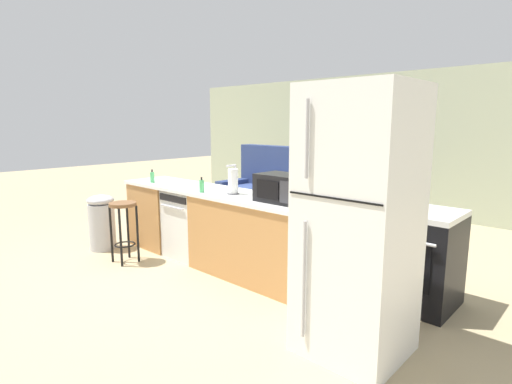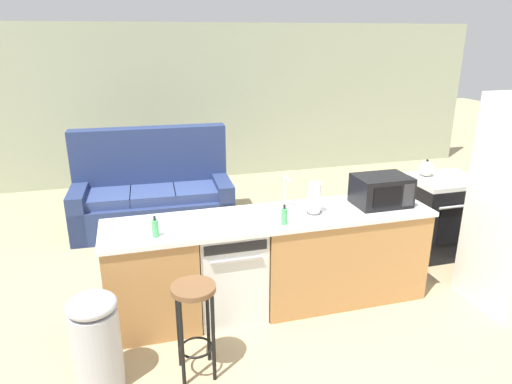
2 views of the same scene
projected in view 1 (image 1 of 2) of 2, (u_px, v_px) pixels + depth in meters
ground_plane at (206, 259)px, 4.98m from camera, size 24.00×24.00×0.00m
wall_back at (384, 143)px, 7.60m from camera, size 10.00×0.06×2.60m
kitchen_counter at (219, 230)px, 4.75m from camera, size 2.94×0.66×0.90m
dishwasher at (193, 223)px, 5.08m from camera, size 0.58×0.61×0.84m
stove_range at (414, 256)px, 3.73m from camera, size 0.76×0.68×0.90m
refrigerator at (358, 224)px, 2.84m from camera, size 0.72×0.73×1.95m
microwave at (283, 188)px, 3.99m from camera, size 0.50×0.37×0.28m
sink_faucet at (235, 179)px, 4.72m from camera, size 0.07×0.18×0.30m
paper_towel_roll at (233, 182)px, 4.42m from camera, size 0.14×0.14×0.28m
soap_bottle at (202, 186)px, 4.54m from camera, size 0.06×0.06×0.18m
dish_soap_bottle at (152, 177)px, 5.27m from camera, size 0.06×0.06×0.18m
kettle at (405, 196)px, 3.84m from camera, size 0.21×0.17×0.19m
bar_stool at (124, 219)px, 4.81m from camera, size 0.32×0.32×0.74m
trash_bin at (102, 222)px, 5.34m from camera, size 0.35×0.35×0.74m
couch at (275, 196)px, 7.07m from camera, size 2.04×0.99×1.27m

